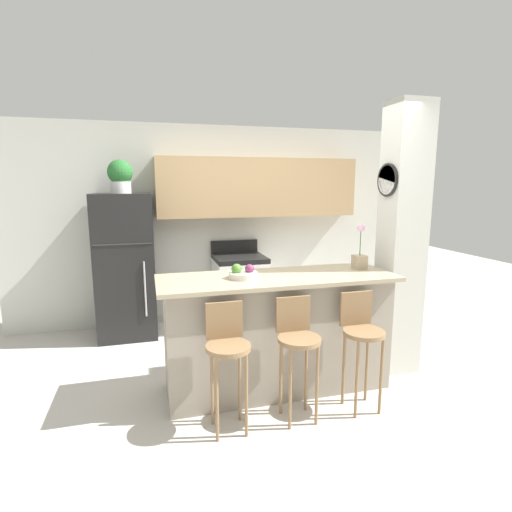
{
  "coord_description": "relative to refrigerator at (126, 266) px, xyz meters",
  "views": [
    {
      "loc": [
        -1.07,
        -3.18,
        1.81
      ],
      "look_at": [
        0.0,
        0.71,
        1.08
      ],
      "focal_mm": 28.0,
      "sensor_mm": 36.0,
      "label": 1
    }
  ],
  "objects": [
    {
      "name": "refrigerator",
      "position": [
        0.0,
        0.0,
        0.0
      ],
      "size": [
        0.67,
        0.64,
        1.7
      ],
      "color": "black",
      "rests_on": "ground_plane"
    },
    {
      "name": "bar_stool_mid",
      "position": [
        1.34,
        -2.17,
        -0.23
      ],
      "size": [
        0.33,
        0.33,
        0.95
      ],
      "color": "olive",
      "rests_on": "ground_plane"
    },
    {
      "name": "counter_bar",
      "position": [
        1.34,
        -1.69,
        -0.33
      ],
      "size": [
        2.05,
        0.7,
        1.03
      ],
      "color": "gray",
      "rests_on": "ground_plane"
    },
    {
      "name": "potted_plant_on_fridge",
      "position": [
        -0.0,
        0.0,
        1.05
      ],
      "size": [
        0.28,
        0.28,
        0.38
      ],
      "color": "silver",
      "rests_on": "refrigerator"
    },
    {
      "name": "bar_stool_right",
      "position": [
        1.88,
        -2.17,
        -0.23
      ],
      "size": [
        0.33,
        0.33,
        0.95
      ],
      "color": "olive",
      "rests_on": "ground_plane"
    },
    {
      "name": "pillar_right",
      "position": [
        2.59,
        -1.63,
        0.43
      ],
      "size": [
        0.38,
        0.32,
        2.55
      ],
      "color": "silver",
      "rests_on": "ground_plane"
    },
    {
      "name": "ground_plane",
      "position": [
        1.34,
        -1.69,
        -0.85
      ],
      "size": [
        14.0,
        14.0,
        0.0
      ],
      "primitive_type": "plane",
      "color": "beige"
    },
    {
      "name": "stove_range",
      "position": [
        1.38,
        -0.0,
        -0.39
      ],
      "size": [
        0.63,
        0.66,
        1.07
      ],
      "color": "white",
      "rests_on": "ground_plane"
    },
    {
      "name": "orchid_vase",
      "position": [
        2.17,
        -1.6,
        0.3
      ],
      "size": [
        0.11,
        0.11,
        0.42
      ],
      "color": "tan",
      "rests_on": "counter_bar"
    },
    {
      "name": "bar_stool_left",
      "position": [
        0.79,
        -2.17,
        -0.23
      ],
      "size": [
        0.33,
        0.33,
        0.95
      ],
      "color": "olive",
      "rests_on": "ground_plane"
    },
    {
      "name": "fruit_bowl",
      "position": [
        1.03,
        -1.68,
        0.22
      ],
      "size": [
        0.24,
        0.24,
        0.12
      ],
      "color": "silver",
      "rests_on": "counter_bar"
    },
    {
      "name": "wall_back",
      "position": [
        1.48,
        0.29,
        0.63
      ],
      "size": [
        5.6,
        0.38,
        2.55
      ],
      "color": "silver",
      "rests_on": "ground_plane"
    }
  ]
}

